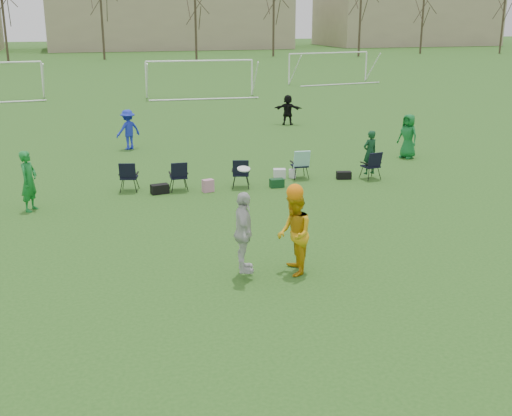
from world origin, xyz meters
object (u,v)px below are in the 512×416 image
object	(u,v)px
goal_mid	(200,68)
goal_right	(329,59)
fielder_green_near	(29,181)
fielder_blue	(128,130)
fielder_black	(288,110)
center_contest	(274,232)
fielder_green_far	(408,136)

from	to	relation	value
goal_mid	goal_right	size ratio (longest dim) A/B	1.01
fielder_green_near	fielder_blue	size ratio (longest dim) A/B	1.06
fielder_black	goal_mid	size ratio (longest dim) A/B	0.21
fielder_green_near	fielder_black	distance (m)	17.10
fielder_green_near	goal_right	size ratio (longest dim) A/B	0.24
goal_mid	center_contest	bearing A→B (deg)	-94.74
fielder_green_near	goal_mid	world-z (taller)	goal_mid
fielder_green_far	goal_mid	size ratio (longest dim) A/B	0.24
center_contest	goal_right	xyz separation A→B (m)	(16.85, 37.56, 0.94)
fielder_blue	fielder_black	size ratio (longest dim) A/B	1.08
fielder_blue	goal_right	distance (m)	29.47
fielder_green_near	center_contest	size ratio (longest dim) A/B	0.71
fielder_black	goal_right	world-z (taller)	goal_right
fielder_green_near	fielder_green_far	bearing A→B (deg)	-50.02
fielder_blue	fielder_black	world-z (taller)	fielder_blue
goal_mid	fielder_green_near	bearing A→B (deg)	-108.06
fielder_green_far	fielder_black	xyz separation A→B (m)	(-1.94, 8.84, -0.10)
fielder_green_far	fielder_black	distance (m)	9.05
fielder_green_far	center_contest	size ratio (longest dim) A/B	0.70
fielder_blue	goal_right	bearing A→B (deg)	-154.08
center_contest	fielder_blue	bearing A→B (deg)	96.52
fielder_green_near	center_contest	xyz separation A→B (m)	(5.28, -6.56, 0.11)
fielder_blue	goal_right	xyz separation A→B (m)	(18.53, 22.89, 1.09)
fielder_green_far	goal_mid	world-z (taller)	goal_mid
fielder_black	goal_right	bearing A→B (deg)	-92.50
fielder_blue	fielder_green_far	xyz separation A→B (m)	(10.40, -4.82, 0.04)
fielder_green_near	goal_right	world-z (taller)	goal_right
fielder_blue	goal_mid	xyz separation A→B (m)	(6.53, 16.89, 1.09)
fielder_green_far	fielder_black	bearing A→B (deg)	167.81
fielder_green_near	fielder_green_far	size ratio (longest dim) A/B	1.01
fielder_green_far	goal_mid	xyz separation A→B (m)	(-3.87, 21.71, 1.05)
fielder_green_near	fielder_blue	bearing A→B (deg)	2.81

